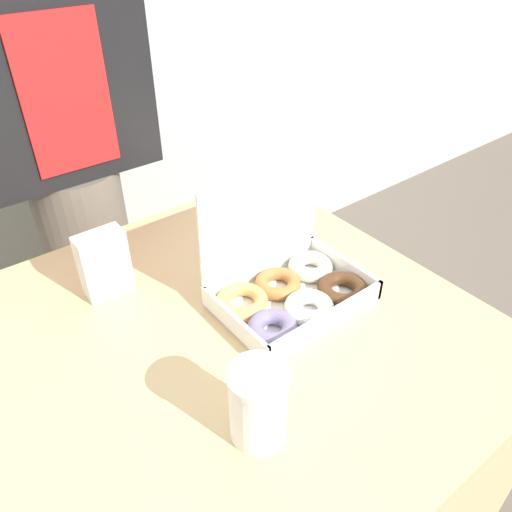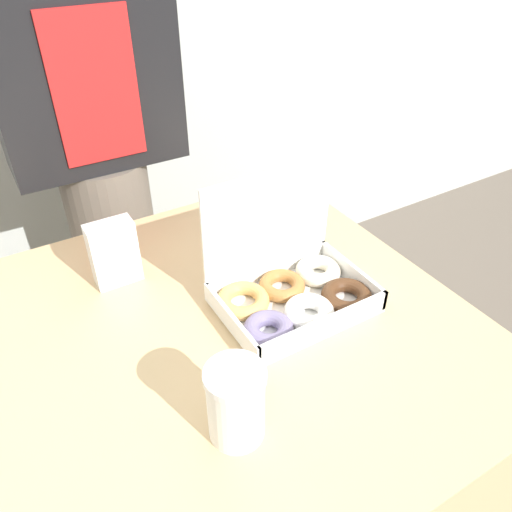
% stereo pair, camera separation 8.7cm
% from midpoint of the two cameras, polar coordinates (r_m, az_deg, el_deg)
% --- Properties ---
extents(table, '(0.89, 0.89, 0.77)m').
position_cam_midpoint_polar(table, '(1.24, -0.64, -20.96)').
color(table, tan).
rests_on(table, ground_plane).
extents(donut_box, '(0.31, 0.23, 0.25)m').
position_cam_midpoint_polar(donut_box, '(0.97, 6.69, -3.81)').
color(donut_box, white).
rests_on(donut_box, table).
extents(coffee_cup, '(0.09, 0.09, 0.13)m').
position_cam_midpoint_polar(coffee_cup, '(0.74, 1.19, -16.63)').
color(coffee_cup, white).
rests_on(coffee_cup, table).
extents(napkin_holder, '(0.09, 0.05, 0.14)m').
position_cam_midpoint_polar(napkin_holder, '(1.03, -13.63, 0.24)').
color(napkin_holder, silver).
rests_on(napkin_holder, table).
extents(person_customer, '(0.44, 0.24, 1.64)m').
position_cam_midpoint_polar(person_customer, '(1.41, -16.12, 12.60)').
color(person_customer, '#665B51').
rests_on(person_customer, ground_plane).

